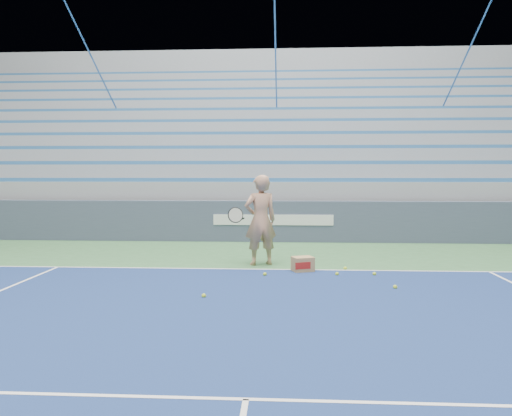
% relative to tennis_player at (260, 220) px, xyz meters
% --- Properties ---
extents(sponsor_barrier, '(30.00, 0.32, 1.10)m').
position_rel_tennis_player_xyz_m(sponsor_barrier, '(0.18, 3.47, -0.36)').
color(sponsor_barrier, '#3F4961').
rests_on(sponsor_barrier, ground).
extents(bleachers, '(31.00, 9.15, 7.30)m').
position_rel_tennis_player_xyz_m(bleachers, '(0.18, 9.19, 1.45)').
color(bleachers, '#92969A').
rests_on(bleachers, ground).
extents(tennis_player, '(0.99, 0.94, 1.81)m').
position_rel_tennis_player_xyz_m(tennis_player, '(0.00, 0.00, 0.00)').
color(tennis_player, tan).
rests_on(tennis_player, ground).
extents(ball_box, '(0.45, 0.41, 0.28)m').
position_rel_tennis_player_xyz_m(ball_box, '(0.83, -0.66, -0.77)').
color(ball_box, '#A88251').
rests_on(ball_box, ground).
extents(tennis_ball_0, '(0.07, 0.07, 0.07)m').
position_rel_tennis_player_xyz_m(tennis_ball_0, '(2.25, -1.99, -0.87)').
color(tennis_ball_0, '#CAE32E').
rests_on(tennis_ball_0, ground).
extents(tennis_ball_1, '(0.07, 0.07, 0.07)m').
position_rel_tennis_player_xyz_m(tennis_ball_1, '(1.43, -0.99, -0.87)').
color(tennis_ball_1, '#CAE32E').
rests_on(tennis_ball_1, ground).
extents(tennis_ball_2, '(0.07, 0.07, 0.07)m').
position_rel_tennis_player_xyz_m(tennis_ball_2, '(1.64, -0.45, -0.87)').
color(tennis_ball_2, '#CAE32E').
rests_on(tennis_ball_2, ground).
extents(tennis_ball_3, '(0.07, 0.07, 0.07)m').
position_rel_tennis_player_xyz_m(tennis_ball_3, '(-0.70, -2.72, -0.87)').
color(tennis_ball_3, '#CAE32E').
rests_on(tennis_ball_3, ground).
extents(tennis_ball_4, '(0.07, 0.07, 0.07)m').
position_rel_tennis_player_xyz_m(tennis_ball_4, '(0.14, -1.10, -0.87)').
color(tennis_ball_4, '#CAE32E').
rests_on(tennis_ball_4, ground).
extents(tennis_ball_5, '(0.07, 0.07, 0.07)m').
position_rel_tennis_player_xyz_m(tennis_ball_5, '(2.11, -0.95, -0.87)').
color(tennis_ball_5, '#CAE32E').
rests_on(tennis_ball_5, ground).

